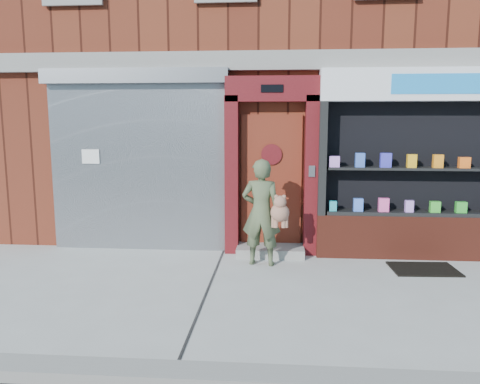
# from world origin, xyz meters

# --- Properties ---
(ground) EXTENTS (80.00, 80.00, 0.00)m
(ground) POSITION_xyz_m (0.00, 0.00, 0.00)
(ground) COLOR #9E9E99
(ground) RESTS_ON ground
(curb) EXTENTS (60.00, 0.30, 0.12)m
(curb) POSITION_xyz_m (0.00, -2.15, 0.06)
(curb) COLOR gray
(curb) RESTS_ON ground
(building) EXTENTS (12.00, 8.16, 8.00)m
(building) POSITION_xyz_m (-0.00, 5.99, 4.00)
(building) COLOR #582014
(building) RESTS_ON ground
(shutter_bay) EXTENTS (3.10, 0.30, 3.04)m
(shutter_bay) POSITION_xyz_m (-3.00, 1.93, 1.72)
(shutter_bay) COLOR gray
(shutter_bay) RESTS_ON ground
(red_door_bay) EXTENTS (1.52, 0.58, 2.90)m
(red_door_bay) POSITION_xyz_m (-0.75, 1.86, 1.46)
(red_door_bay) COLOR #490C10
(red_door_bay) RESTS_ON ground
(pharmacy_bay) EXTENTS (3.50, 0.41, 3.00)m
(pharmacy_bay) POSITION_xyz_m (1.75, 1.81, 1.37)
(pharmacy_bay) COLOR maroon
(pharmacy_bay) RESTS_ON ground
(woman) EXTENTS (0.74, 0.51, 1.64)m
(woman) POSITION_xyz_m (-0.87, 1.19, 0.82)
(woman) COLOR #495538
(woman) RESTS_ON ground
(doormat) EXTENTS (0.98, 0.70, 0.02)m
(doormat) POSITION_xyz_m (1.54, 1.11, 0.01)
(doormat) COLOR black
(doormat) RESTS_ON ground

